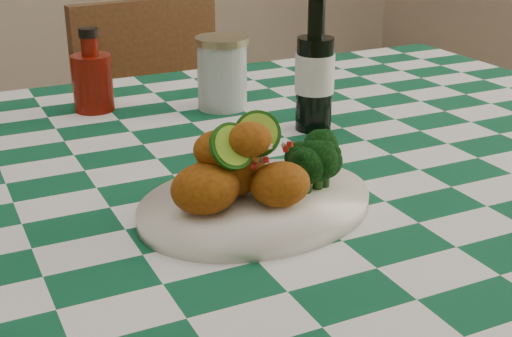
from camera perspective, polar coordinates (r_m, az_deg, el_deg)
name	(u,v)px	position (r m, az deg, el deg)	size (l,w,h in m)	color
plate	(256,205)	(0.84, 0.00, -2.91)	(0.29, 0.23, 0.02)	white
fried_chicken_pile	(246,162)	(0.81, -0.84, 0.52)	(0.15, 0.11, 0.09)	#924F0E
broccoli_side	(313,159)	(0.87, 4.55, 0.73)	(0.08, 0.08, 0.06)	black
ketchup_bottle	(92,70)	(1.23, -13.02, 7.69)	(0.07, 0.07, 0.14)	#6B0E05
mason_jar	(222,73)	(1.22, -2.72, 7.64)	(0.09, 0.09, 0.12)	#B2BCBA
beer_bottle	(315,62)	(1.10, 4.75, 8.49)	(0.06, 0.06, 0.22)	black
wooden_chair_right	(181,180)	(1.84, -6.03, -0.94)	(0.40, 0.42, 0.87)	#472814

